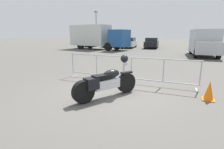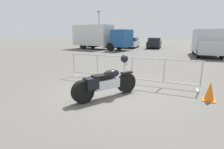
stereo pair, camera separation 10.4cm
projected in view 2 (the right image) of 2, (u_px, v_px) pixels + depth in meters
The scene contains 13 objects.
ground_plane at pixel (113, 93), 5.86m from camera, with size 120.00×120.00×0.00m, color #54514C.
motorcycle at pixel (106, 82), 5.42m from camera, with size 1.28×2.09×1.29m.
crowd_barrier_near at pixel (97, 66), 7.65m from camera, with size 2.57×0.53×1.07m.
crowd_barrier_far at pixel (164, 72), 6.44m from camera, with size 2.57×0.53×1.07m.
box_truck at pixel (98, 36), 21.79m from camera, with size 7.93×3.26×2.98m.
delivery_van at pixel (207, 42), 15.37m from camera, with size 2.54×5.20×2.31m.
parked_car_red at pixel (96, 42), 27.31m from camera, with size 2.21×4.35×1.42m.
parked_car_white at pixel (113, 42), 25.98m from camera, with size 2.15×4.24×1.38m.
parked_car_silver at pixel (132, 43), 24.32m from camera, with size 2.18×4.30×1.40m.
parked_car_black at pixel (154, 43), 23.66m from camera, with size 2.18×4.29×1.40m.
pedestrian at pixel (195, 42), 21.16m from camera, with size 0.44×0.44×1.69m.
traffic_cone at pixel (210, 92), 5.17m from camera, with size 0.34×0.34×0.59m.
street_lamp at pixel (99, 23), 30.56m from camera, with size 0.36×0.70×5.68m.
Camera 2 is at (2.40, -5.01, 1.97)m, focal length 28.00 mm.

